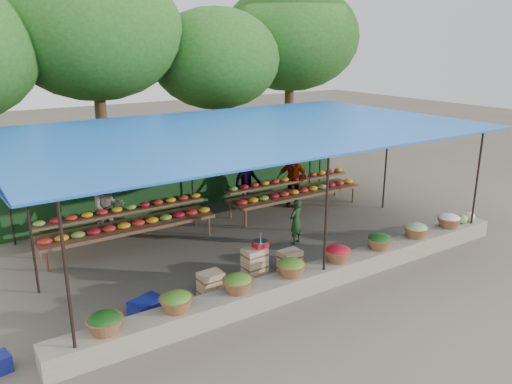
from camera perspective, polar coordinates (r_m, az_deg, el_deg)
ground at (r=12.36m, az=-1.15°, el=-5.67°), size 60.00×60.00×0.00m
stone_curb at (r=10.26m, az=7.16°, el=-9.49°), size 10.60×0.55×0.40m
stall_canopy at (r=11.66m, az=-1.37°, el=6.71°), size 10.80×6.60×2.82m
produce_baskets at (r=10.05m, az=6.79°, el=-7.77°), size 8.98×0.58×0.34m
netting_backdrop at (r=14.62m, az=-7.78°, el=2.87°), size 10.60×0.06×2.50m
tree_row at (r=17.09m, az=-11.13°, el=16.40°), size 16.51×5.50×7.12m
fruit_table_left at (r=12.31m, az=-14.47°, el=-3.30°), size 4.21×0.95×0.93m
fruit_table_right at (r=14.57m, az=4.37°, el=0.31°), size 4.21×0.95×0.93m
crate_counter at (r=10.17m, az=-0.32°, el=-8.91°), size 2.36×0.35×0.77m
weighing_scale at (r=10.04m, az=0.51°, el=-5.92°), size 0.29×0.29×0.31m
vendor_seated at (r=12.10m, az=4.57°, el=-3.39°), size 0.47×0.38×1.12m
customer_left at (r=12.77m, az=-16.57°, el=-1.71°), size 0.83×0.67×1.65m
customer_mid at (r=14.84m, az=-0.96°, el=1.47°), size 1.14×0.79×1.62m
customer_right at (r=14.81m, az=4.22°, el=1.44°), size 0.96×0.96×1.64m
blue_crate_back at (r=9.32m, az=-12.35°, el=-12.85°), size 0.67×0.56×0.34m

